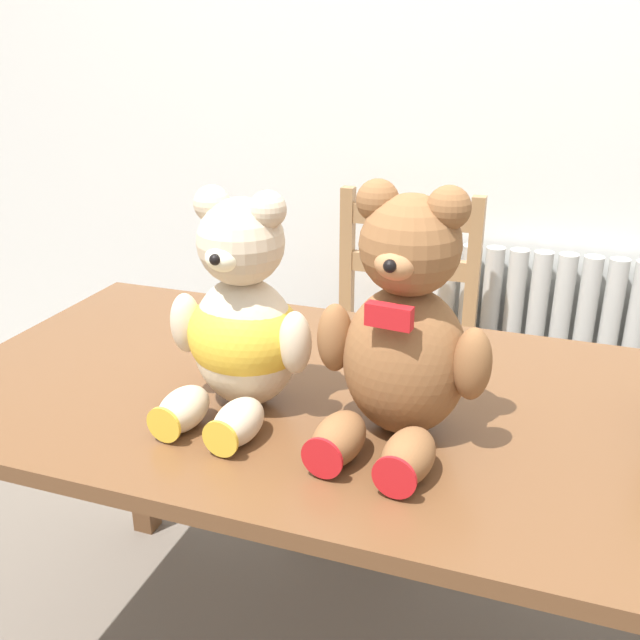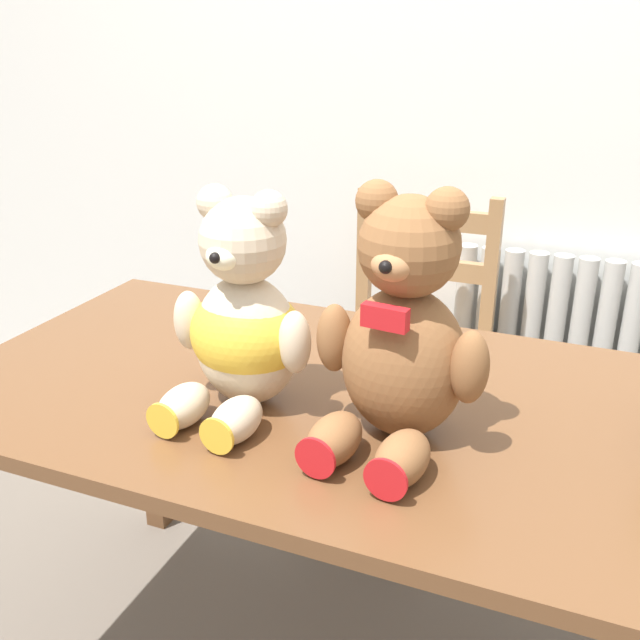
# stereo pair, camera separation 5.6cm
# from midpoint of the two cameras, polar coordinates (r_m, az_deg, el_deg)

# --- Properties ---
(wall_back) EXTENTS (8.00, 0.04, 2.60)m
(wall_back) POSITION_cam_midpoint_polar(r_m,az_deg,el_deg) (2.31, 10.72, 19.64)
(wall_back) COLOR silver
(wall_back) RESTS_ON ground_plane
(radiator) EXTENTS (0.87, 0.10, 0.76)m
(radiator) POSITION_cam_midpoint_polar(r_m,az_deg,el_deg) (2.44, 18.34, -4.37)
(radiator) COLOR beige
(radiator) RESTS_ON ground_plane
(dining_table) EXTENTS (1.55, 0.81, 0.76)m
(dining_table) POSITION_cam_midpoint_polar(r_m,az_deg,el_deg) (1.38, 0.79, -9.51)
(dining_table) COLOR brown
(dining_table) RESTS_ON ground_plane
(wooden_chair_behind) EXTENTS (0.44, 0.44, 0.94)m
(wooden_chair_behind) POSITION_cam_midpoint_polar(r_m,az_deg,el_deg) (2.18, 5.20, -3.29)
(wooden_chair_behind) COLOR #997047
(wooden_chair_behind) RESTS_ON ground_plane
(teddy_bear_left) EXTENTS (0.28, 0.29, 0.39)m
(teddy_bear_left) POSITION_cam_midpoint_polar(r_m,az_deg,el_deg) (1.25, -7.57, -0.34)
(teddy_bear_left) COLOR beige
(teddy_bear_left) RESTS_ON dining_table
(teddy_bear_right) EXTENTS (0.30, 0.30, 0.42)m
(teddy_bear_right) POSITION_cam_midpoint_polar(r_m,az_deg,el_deg) (1.14, 5.26, -1.13)
(teddy_bear_right) COLOR brown
(teddy_bear_right) RESTS_ON dining_table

